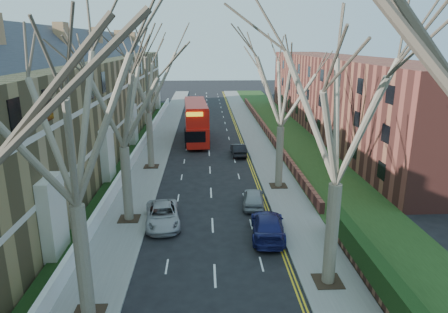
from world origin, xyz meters
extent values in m
cube|color=slate|center=(-6.00, 39.00, 0.06)|extent=(3.00, 102.00, 0.12)
cube|color=slate|center=(6.00, 39.00, 0.06)|extent=(3.00, 102.00, 0.12)
cube|color=olive|center=(-13.80, 31.00, 5.00)|extent=(9.00, 78.00, 10.00)
cube|color=#292B32|center=(-13.80, 31.00, 11.00)|extent=(4.67, 78.00, 4.67)
cube|color=beige|center=(-9.35, 31.00, 3.50)|extent=(0.12, 78.00, 0.35)
cube|color=beige|center=(-9.35, 31.00, 7.00)|extent=(0.12, 78.00, 0.35)
cube|color=brown|center=(17.50, 43.00, 5.00)|extent=(8.00, 54.00, 10.00)
cube|color=brown|center=(7.70, 43.00, 0.57)|extent=(0.35, 54.00, 0.90)
cube|color=white|center=(-7.65, 31.00, 0.62)|extent=(0.30, 78.00, 1.00)
cube|color=#1D3714|center=(10.50, 39.00, 0.15)|extent=(6.00, 102.00, 0.06)
cylinder|color=#675C49|center=(-5.70, 6.00, 2.75)|extent=(0.64, 0.64, 5.25)
cylinder|color=#675C49|center=(-5.70, 16.00, 2.66)|extent=(0.64, 0.64, 5.07)
cube|color=#2D2116|center=(-5.70, 16.00, 0.14)|extent=(1.40, 1.40, 0.05)
cylinder|color=#675C49|center=(-5.70, 28.00, 2.75)|extent=(0.60, 0.60, 5.25)
cube|color=#2D2116|center=(-5.70, 28.00, 0.14)|extent=(1.40, 1.40, 0.05)
cylinder|color=#675C49|center=(5.70, 8.00, 2.75)|extent=(0.64, 0.64, 5.25)
cube|color=#2D2116|center=(5.70, 8.00, 0.14)|extent=(1.40, 1.40, 0.05)
cylinder|color=#675C49|center=(5.70, 22.00, 2.66)|extent=(0.60, 0.60, 5.07)
cube|color=#2D2116|center=(5.70, 22.00, 0.14)|extent=(1.40, 1.40, 0.05)
cube|color=red|center=(-1.52, 38.90, 1.48)|extent=(3.23, 11.42, 2.26)
cube|color=red|center=(-1.52, 38.90, 3.64)|extent=(3.20, 10.86, 2.05)
cube|color=black|center=(-1.52, 38.90, 1.94)|extent=(3.20, 10.52, 0.92)
cube|color=black|center=(-1.52, 38.90, 3.74)|extent=(3.18, 10.30, 0.92)
imported|color=#A1A1A6|center=(-3.33, 15.30, 0.66)|extent=(2.74, 4.97, 1.32)
imported|color=navy|center=(3.44, 13.26, 0.72)|extent=(2.50, 5.15, 1.44)
imported|color=gray|center=(3.11, 18.14, 0.65)|extent=(1.94, 3.96, 1.30)
imported|color=black|center=(3.14, 31.98, 0.65)|extent=(1.52, 4.00, 1.30)
camera|label=1|loc=(-0.40, -9.40, 11.80)|focal=32.00mm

